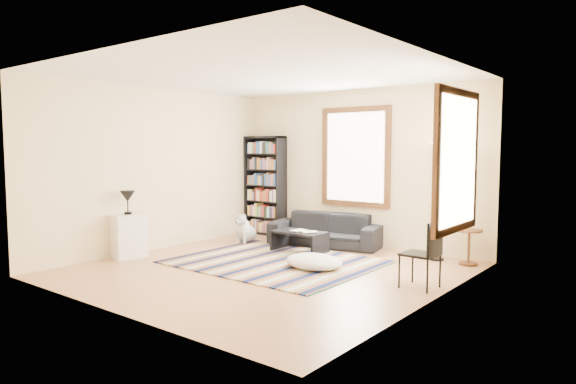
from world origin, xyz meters
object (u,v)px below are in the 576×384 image
Objects in this scene: floor_lamp at (438,201)px; side_table at (469,247)px; floor_cushion at (314,262)px; dog at (246,228)px; bookshelf at (265,185)px; folding_chair at (420,254)px; sofa at (326,230)px; coffee_table at (299,242)px; white_cabinet at (129,236)px.

floor_lamp is 3.44× the size of side_table.
dog is (-2.20, 0.94, 0.16)m from floor_cushion.
bookshelf reaches higher than side_table.
bookshelf is at bearing 158.54° from folding_chair.
sofa is 2.14m from floor_lamp.
folding_chair is at bearing 0.47° from floor_cushion.
coffee_table is 1.32m from dog.
floor_lamp is at bearing -9.98° from sofa.
floor_lamp is (3.71, -0.17, -0.07)m from bookshelf.
bookshelf is 4.29m from side_table.
side_table is 0.63× the size of folding_chair.
bookshelf is 4.61m from folding_chair.
floor_cushion is 2.22m from floor_lamp.
sofa is at bearing 88.90° from coffee_table.
folding_chair is 1.23× the size of white_cabinet.
white_cabinet is at bearing -116.11° from dog.
floor_lamp is (2.05, 0.87, 0.75)m from coffee_table.
floor_lamp is 2.66× the size of white_cabinet.
bookshelf is 2.25× the size of floor_cushion.
sofa is at bearing -178.36° from side_table.
folding_chair is 4.61m from white_cabinet.
coffee_table is 1.01× the size of floor_cushion.
sofa is 1.84m from floor_cushion.
floor_lamp is at bearing -2.62° from bookshelf.
coffee_table is 1.65× the size of dog.
white_cabinet is at bearing -162.39° from folding_chair.
bookshelf is 1.23m from dog.
coffee_table is at bearing -103.88° from sofa.
coffee_table is 1.29× the size of white_cabinet.
floor_cushion is at bearing -135.04° from side_table.
floor_cushion is at bearing -32.92° from dog.
side_table is at bearing 18.07° from coffee_table.
bookshelf reaches higher than coffee_table.
dog is (-1.33, -0.67, -0.02)m from sofa.
folding_chair is at bearing -23.43° from dog.
floor_lamp is at bearing 177.05° from side_table.
sofa is 1.49m from dog.
side_table is at bearing -2.95° from floor_lamp.
sofa is 1.84m from bookshelf.
coffee_table is at bearing 164.42° from folding_chair.
sofa is 3.40m from white_cabinet.
sofa is 1.08× the size of floor_lamp.
bookshelf is 3.72m from floor_lamp.
floor_cushion is at bearing 34.33° from white_cabinet.
coffee_table is 1.05× the size of folding_chair.
white_cabinet is 1.28× the size of dog.
floor_cushion is at bearing -43.29° from coffee_table.
floor_lamp reaches higher than sofa.
bookshelf is 2.12m from coffee_table.
bookshelf is at bearing 143.66° from floor_cushion.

